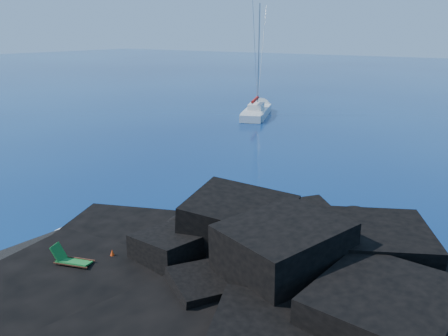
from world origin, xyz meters
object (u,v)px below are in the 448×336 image
(sailboat, at_px, (257,116))
(sunbather, at_px, (85,274))
(marker_cone, at_px, (112,255))
(deck_chair, at_px, (74,257))

(sailboat, height_order, sunbather, sailboat)
(sailboat, relative_size, marker_cone, 24.79)
(deck_chair, height_order, marker_cone, deck_chair)
(deck_chair, xyz_separation_m, marker_cone, (0.86, 1.55, -0.33))
(sailboat, xyz_separation_m, marker_cone, (14.17, -38.73, 0.64))
(sunbather, relative_size, marker_cone, 2.94)
(sunbather, bearing_deg, marker_cone, 88.88)
(sailboat, distance_m, deck_chair, 42.43)
(deck_chair, bearing_deg, sunbather, -31.38)
(sailboat, height_order, marker_cone, sailboat)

